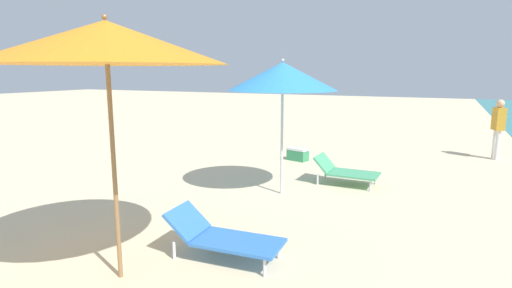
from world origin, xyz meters
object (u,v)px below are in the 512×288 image
(person_walking_mid, at_px, (498,123))
(cooler_box, at_px, (298,154))
(umbrella_second, at_px, (106,43))
(lounger_second_shoreside, at_px, (223,236))
(lounger_farthest_shoreside, at_px, (345,171))
(umbrella_farthest, at_px, (283,76))

(person_walking_mid, distance_m, cooler_box, 5.34)
(umbrella_second, distance_m, cooler_box, 7.13)
(lounger_second_shoreside, height_order, lounger_farthest_shoreside, lounger_second_shoreside)
(umbrella_farthest, height_order, cooler_box, umbrella_farthest)
(lounger_farthest_shoreside, bearing_deg, lounger_second_shoreside, -97.43)
(umbrella_farthest, height_order, lounger_farthest_shoreside, umbrella_farthest)
(lounger_farthest_shoreside, height_order, cooler_box, lounger_farthest_shoreside)
(umbrella_second, bearing_deg, umbrella_farthest, 82.81)
(cooler_box, bearing_deg, umbrella_second, -88.18)
(lounger_farthest_shoreside, distance_m, person_walking_mid, 5.19)
(person_walking_mid, height_order, cooler_box, person_walking_mid)
(lounger_farthest_shoreside, relative_size, cooler_box, 2.16)
(umbrella_farthest, relative_size, person_walking_mid, 1.60)
(umbrella_farthest, xyz_separation_m, person_walking_mid, (4.03, 5.28, -1.26))
(umbrella_farthest, distance_m, lounger_farthest_shoreside, 2.44)
(umbrella_second, xyz_separation_m, lounger_farthest_shoreside, (1.43, 4.93, -2.31))
(lounger_farthest_shoreside, bearing_deg, umbrella_second, -105.02)
(lounger_second_shoreside, bearing_deg, cooler_box, 96.83)
(lounger_farthest_shoreside, height_order, person_walking_mid, person_walking_mid)
(umbrella_second, height_order, lounger_farthest_shoreside, umbrella_second)
(umbrella_second, relative_size, lounger_farthest_shoreside, 2.24)
(cooler_box, bearing_deg, person_walking_mid, 26.61)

